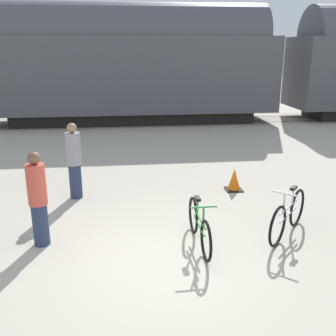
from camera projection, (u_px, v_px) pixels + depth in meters
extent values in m
plane|color=#B2A893|center=(160.00, 263.00, 6.46)|extent=(80.00, 80.00, 0.00)
cube|color=black|center=(134.00, 116.00, 18.42)|extent=(10.85, 2.25, 0.55)
cube|color=#4C4C51|center=(133.00, 74.00, 17.85)|extent=(12.91, 2.99, 3.29)
cylinder|color=#4C4C51|center=(132.00, 36.00, 17.36)|extent=(11.88, 2.84, 2.84)
cube|color=#4C4238|center=(135.00, 125.00, 17.82)|extent=(53.28, 0.07, 0.01)
cube|color=#4C4238|center=(134.00, 119.00, 19.18)|extent=(53.28, 0.07, 0.01)
torus|color=black|center=(206.00, 241.00, 6.45)|extent=(0.07, 0.70, 0.70)
torus|color=black|center=(193.00, 215.00, 7.44)|extent=(0.07, 0.70, 0.70)
cylinder|color=#338C38|center=(199.00, 218.00, 6.89)|extent=(0.06, 0.92, 0.04)
cylinder|color=#338C38|center=(199.00, 225.00, 6.94)|extent=(0.06, 0.84, 0.04)
cylinder|color=#338C38|center=(197.00, 206.00, 7.02)|extent=(0.04, 0.04, 0.29)
cube|color=black|center=(198.00, 198.00, 6.98)|extent=(0.09, 0.20, 0.05)
cylinder|color=#338C38|center=(203.00, 216.00, 6.57)|extent=(0.04, 0.04, 0.32)
cylinder|color=#338C38|center=(204.00, 207.00, 6.53)|extent=(0.46, 0.04, 0.03)
torus|color=black|center=(278.00, 226.00, 6.91)|extent=(0.55, 0.59, 0.76)
torus|color=black|center=(297.00, 208.00, 7.71)|extent=(0.55, 0.59, 0.76)
cylinder|color=silver|center=(289.00, 207.00, 7.25)|extent=(0.64, 0.69, 0.04)
cylinder|color=silver|center=(288.00, 215.00, 7.30)|extent=(0.58, 0.63, 0.04)
cylinder|color=silver|center=(293.00, 196.00, 7.34)|extent=(0.04, 0.04, 0.32)
cube|color=black|center=(294.00, 188.00, 7.30)|extent=(0.19, 0.20, 0.05)
cylinder|color=silver|center=(284.00, 203.00, 6.98)|extent=(0.04, 0.04, 0.35)
cylinder|color=silver|center=(285.00, 193.00, 6.93)|extent=(0.36, 0.33, 0.03)
cylinder|color=#283351|center=(76.00, 181.00, 9.14)|extent=(0.28, 0.28, 0.81)
cylinder|color=gray|center=(73.00, 149.00, 8.91)|extent=(0.33, 0.33, 0.74)
sphere|color=#A37556|center=(72.00, 128.00, 8.77)|extent=(0.22, 0.22, 0.22)
cylinder|color=#283351|center=(41.00, 224.00, 6.96)|extent=(0.28, 0.28, 0.78)
cylinder|color=#CC4C3D|center=(36.00, 185.00, 6.74)|extent=(0.33, 0.33, 0.72)
sphere|color=brown|center=(34.00, 158.00, 6.60)|extent=(0.22, 0.22, 0.22)
cube|color=black|center=(234.00, 189.00, 9.74)|extent=(0.40, 0.40, 0.03)
cone|color=orange|center=(234.00, 179.00, 9.66)|extent=(0.32, 0.32, 0.55)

